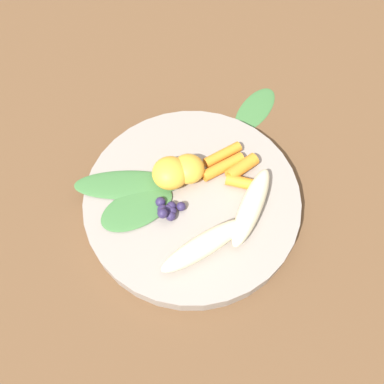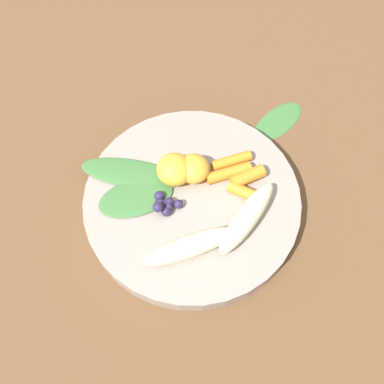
{
  "view_description": "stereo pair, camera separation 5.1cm",
  "coord_description": "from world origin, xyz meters",
  "px_view_note": "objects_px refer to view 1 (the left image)",
  "views": [
    {
      "loc": [
        0.07,
        -0.23,
        0.49
      ],
      "look_at": [
        0.0,
        0.0,
        0.04
      ],
      "focal_mm": 37.29,
      "sensor_mm": 36.0,
      "label": 1
    },
    {
      "loc": [
        0.12,
        -0.21,
        0.49
      ],
      "look_at": [
        0.0,
        0.0,
        0.04
      ],
      "focal_mm": 37.29,
      "sensor_mm": 36.0,
      "label": 2
    }
  ],
  "objects_px": {
    "banana_peeled_right": "(204,245)",
    "bowl": "(192,200)",
    "kale_leaf_stray": "(255,108)",
    "orange_segment_near": "(170,173)",
    "banana_peeled_left": "(251,207)"
  },
  "relations": [
    {
      "from": "bowl",
      "to": "orange_segment_near",
      "type": "xyz_separation_m",
      "value": [
        -0.03,
        0.01,
        0.03
      ]
    },
    {
      "from": "banana_peeled_right",
      "to": "bowl",
      "type": "bearing_deg",
      "value": 68.2
    },
    {
      "from": "banana_peeled_right",
      "to": "banana_peeled_left",
      "type": "bearing_deg",
      "value": 7.36
    },
    {
      "from": "banana_peeled_right",
      "to": "kale_leaf_stray",
      "type": "bearing_deg",
      "value": 38.04
    },
    {
      "from": "bowl",
      "to": "kale_leaf_stray",
      "type": "xyz_separation_m",
      "value": [
        0.05,
        0.19,
        -0.01
      ]
    },
    {
      "from": "banana_peeled_left",
      "to": "bowl",
      "type": "bearing_deg",
      "value": 95.71
    },
    {
      "from": "bowl",
      "to": "banana_peeled_left",
      "type": "height_order",
      "value": "banana_peeled_left"
    },
    {
      "from": "bowl",
      "to": "orange_segment_near",
      "type": "relative_size",
      "value": 6.02
    },
    {
      "from": "kale_leaf_stray",
      "to": "bowl",
      "type": "bearing_deg",
      "value": -177.06
    },
    {
      "from": "banana_peeled_right",
      "to": "orange_segment_near",
      "type": "distance_m",
      "value": 0.11
    },
    {
      "from": "bowl",
      "to": "banana_peeled_right",
      "type": "xyz_separation_m",
      "value": [
        0.03,
        -0.07,
        0.03
      ]
    },
    {
      "from": "banana_peeled_left",
      "to": "kale_leaf_stray",
      "type": "bearing_deg",
      "value": 16.08
    },
    {
      "from": "bowl",
      "to": "banana_peeled_right",
      "type": "distance_m",
      "value": 0.08
    },
    {
      "from": "banana_peeled_left",
      "to": "banana_peeled_right",
      "type": "distance_m",
      "value": 0.08
    },
    {
      "from": "kale_leaf_stray",
      "to": "banana_peeled_left",
      "type": "bearing_deg",
      "value": -154.1
    }
  ]
}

